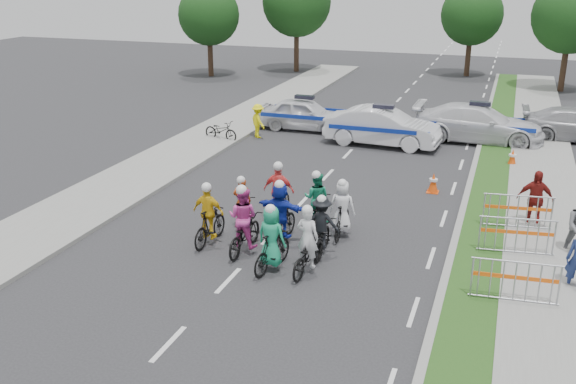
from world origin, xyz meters
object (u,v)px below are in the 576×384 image
(police_car_2, at_px, (478,124))
(spectator_2, at_px, (535,199))
(tree_0, at_px, (209,15))
(rider_5, at_px, (280,216))
(rider_1, at_px, (272,244))
(rider_2, at_px, (244,227))
(rider_3, at_px, (209,220))
(rider_4, at_px, (322,231))
(barrier_1, at_px, (516,238))
(police_car_0, at_px, (304,114))
(cone_0, at_px, (433,183))
(barrier_0, at_px, (515,283))
(marshal_hiviz, at_px, (258,121))
(rider_7, at_px, (342,214))
(rider_6, at_px, (243,211))
(tree_1, at_px, (571,16))
(rider_9, at_px, (279,198))
(cone_1, at_px, (512,158))
(parked_bike, at_px, (221,131))
(tree_3, at_px, (297,2))
(police_car_1, at_px, (383,127))
(barrier_2, at_px, (517,213))
(rider_8, at_px, (317,206))
(rider_0, at_px, (308,250))
(tree_4, at_px, (472,15))

(police_car_2, distance_m, spectator_2, 9.90)
(tree_0, bearing_deg, rider_5, -60.35)
(rider_1, height_order, rider_2, rider_2)
(rider_2, relative_size, rider_3, 1.06)
(rider_1, distance_m, tree_0, 31.05)
(rider_4, relative_size, barrier_1, 0.86)
(rider_4, bearing_deg, barrier_1, -167.44)
(police_car_0, height_order, cone_0, police_car_0)
(barrier_0, bearing_deg, barrier_1, 90.00)
(police_car_0, height_order, marshal_hiviz, marshal_hiviz)
(rider_3, distance_m, rider_7, 3.79)
(rider_5, distance_m, rider_6, 1.48)
(rider_5, relative_size, tree_1, 0.27)
(rider_9, height_order, cone_1, rider_9)
(tree_0, distance_m, tree_1, 23.09)
(rider_3, relative_size, cone_0, 2.64)
(tree_0, bearing_deg, police_car_0, -48.90)
(rider_5, bearing_deg, parked_bike, -48.88)
(marshal_hiviz, xyz_separation_m, cone_1, (10.98, -0.85, -0.43))
(rider_7, distance_m, rider_9, 2.17)
(spectator_2, bearing_deg, tree_1, 84.75)
(police_car_0, xyz_separation_m, barrier_0, (9.70, -14.33, -0.18))
(spectator_2, relative_size, barrier_0, 0.89)
(tree_3, bearing_deg, barrier_0, -63.09)
(barrier_0, relative_size, barrier_1, 1.00)
(rider_5, bearing_deg, barrier_0, 173.38)
(police_car_1, distance_m, barrier_2, 9.89)
(cone_0, distance_m, tree_3, 27.34)
(rider_9, relative_size, police_car_2, 0.34)
(tree_0, bearing_deg, rider_2, -62.46)
(cone_0, relative_size, tree_3, 0.10)
(rider_1, bearing_deg, rider_5, -66.88)
(cone_1, xyz_separation_m, tree_0, (-20.46, 15.56, 3.85))
(parked_bike, relative_size, tree_1, 0.25)
(rider_8, bearing_deg, spectator_2, -163.79)
(rider_0, relative_size, barrier_0, 0.94)
(rider_4, relative_size, police_car_0, 0.40)
(spectator_2, distance_m, barrier_0, 5.17)
(rider_9, height_order, parked_bike, rider_9)
(rider_2, bearing_deg, tree_1, -107.11)
(cone_0, relative_size, tree_1, 0.10)
(rider_3, xyz_separation_m, tree_4, (4.41, 32.10, 3.48))
(rider_5, bearing_deg, rider_2, 60.08)
(rider_6, distance_m, marshal_hiviz, 10.72)
(rider_5, bearing_deg, cone_0, -114.12)
(barrier_1, height_order, tree_0, tree_0)
(police_car_0, xyz_separation_m, tree_1, (12.00, 14.61, 3.80))
(rider_4, xyz_separation_m, spectator_2, (5.42, 3.90, 0.21))
(police_car_1, relative_size, spectator_2, 2.79)
(rider_7, height_order, spectator_2, spectator_2)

